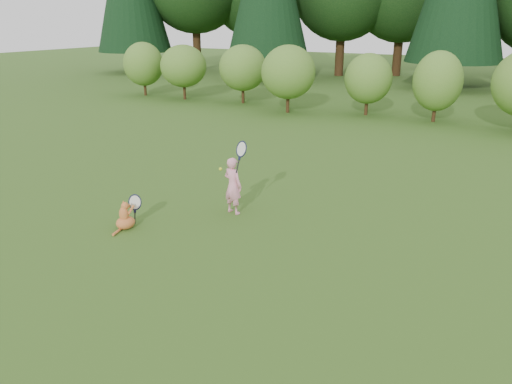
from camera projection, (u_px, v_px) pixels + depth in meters
The scene contains 5 objects.
ground at pixel (226, 238), 9.22m from camera, with size 100.00×100.00×0.00m, color #294D15.
shrub_row at pixel (401, 84), 19.52m from camera, with size 28.00×3.00×2.80m, color #4C7C26, non-canonical shape.
child at pixel (233, 184), 10.22m from camera, with size 0.71×0.49×1.78m.
cat at pixel (125, 214), 9.60m from camera, with size 0.44×0.77×0.75m.
tennis_ball at pixel (221, 169), 9.86m from camera, with size 0.07×0.07×0.07m.
Camera 1 is at (4.53, -7.11, 3.87)m, focal length 35.00 mm.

